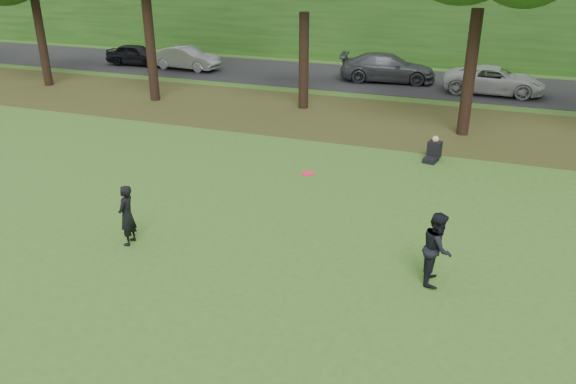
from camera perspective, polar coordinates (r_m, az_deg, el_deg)
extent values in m
plane|color=#335B1C|center=(12.43, -6.39, -8.21)|extent=(120.00, 120.00, 0.00)
cube|color=#3F2F16|center=(23.82, 7.74, 7.33)|extent=(60.00, 7.00, 0.01)
cube|color=black|center=(31.45, 11.17, 11.00)|extent=(70.00, 7.00, 0.02)
cube|color=#1C4012|center=(36.93, 13.19, 16.53)|extent=(70.00, 3.00, 5.00)
imported|color=black|center=(13.74, -16.06, -2.28)|extent=(0.43, 0.59, 1.49)
imported|color=black|center=(12.09, 14.92, -5.52)|extent=(0.66, 0.82, 1.60)
imported|color=black|center=(36.51, -15.13, 13.33)|extent=(3.78, 1.71, 1.26)
imported|color=gray|center=(34.46, -10.27, 13.26)|extent=(4.14, 1.69, 1.34)
imported|color=#43444B|center=(31.10, 10.08, 12.33)|extent=(5.26, 2.72, 1.46)
imported|color=#B8B8B8|center=(29.64, 20.22, 10.61)|extent=(4.74, 2.24, 1.31)
cylinder|color=#FF1544|center=(11.78, 2.02, 1.89)|extent=(0.30, 0.30, 0.04)
cube|color=black|center=(19.28, 14.30, 3.20)|extent=(0.51, 0.63, 0.16)
cube|color=black|center=(19.45, 14.65, 4.21)|extent=(0.48, 0.42, 0.56)
sphere|color=tan|center=(19.34, 14.76, 5.22)|extent=(0.22, 0.22, 0.22)
cylinder|color=black|center=(32.08, -23.71, 13.65)|extent=(0.44, 0.44, 4.28)
cylinder|color=black|center=(27.05, -13.81, 14.29)|extent=(0.44, 0.44, 5.08)
cylinder|color=black|center=(25.00, 1.61, 13.11)|extent=(0.44, 0.44, 4.12)
cylinder|color=black|center=(22.10, 17.96, 11.34)|extent=(0.44, 0.44, 4.62)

